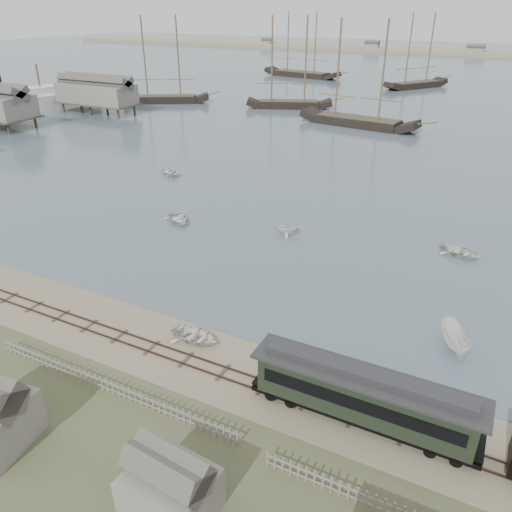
% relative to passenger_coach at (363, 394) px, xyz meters
% --- Properties ---
extents(ground, '(600.00, 600.00, 0.00)m').
position_rel_passenger_coach_xyz_m(ground, '(-8.52, 2.00, -2.08)').
color(ground, tan).
rests_on(ground, ground).
extents(harbor_water, '(600.00, 336.00, 0.06)m').
position_rel_passenger_coach_xyz_m(harbor_water, '(-8.52, 172.00, -2.05)').
color(harbor_water, '#465B65').
rests_on(harbor_water, ground).
extents(rail_track, '(120.00, 1.80, 0.16)m').
position_rel_passenger_coach_xyz_m(rail_track, '(-8.52, -0.00, -2.04)').
color(rail_track, '#3C2921').
rests_on(rail_track, ground).
extents(picket_fence_west, '(19.00, 0.10, 1.20)m').
position_rel_passenger_coach_xyz_m(picket_fence_west, '(-15.02, -5.00, -2.08)').
color(picket_fence_west, gray).
rests_on(picket_fence_west, ground).
extents(shed_mid, '(4.00, 3.50, 3.60)m').
position_rel_passenger_coach_xyz_m(shed_mid, '(-6.52, -10.00, -2.08)').
color(shed_mid, gray).
rests_on(shed_mid, ground).
extents(far_spit, '(500.00, 20.00, 1.80)m').
position_rel_passenger_coach_xyz_m(far_spit, '(-8.52, 252.00, -2.08)').
color(far_spit, tan).
rests_on(far_spit, ground).
extents(passenger_coach, '(13.51, 2.61, 3.28)m').
position_rel_passenger_coach_xyz_m(passenger_coach, '(0.00, 0.00, 0.00)').
color(passenger_coach, black).
rests_on(passenger_coach, ground).
extents(beached_dinghy, '(2.91, 3.92, 0.78)m').
position_rel_passenger_coach_xyz_m(beached_dinghy, '(-13.19, 2.24, -1.69)').
color(beached_dinghy, white).
rests_on(beached_dinghy, ground).
extents(rowboat_0, '(4.56, 4.82, 0.81)m').
position_rel_passenger_coach_xyz_m(rowboat_0, '(-27.11, 20.02, -1.61)').
color(rowboat_0, white).
rests_on(rowboat_0, harbor_water).
extents(rowboat_1, '(3.10, 3.37, 1.49)m').
position_rel_passenger_coach_xyz_m(rowboat_1, '(-14.83, 22.65, -1.28)').
color(rowboat_1, white).
rests_on(rowboat_1, harbor_water).
extents(rowboat_2, '(4.21, 3.08, 1.53)m').
position_rel_passenger_coach_xyz_m(rowboat_2, '(3.89, 9.85, -1.26)').
color(rowboat_2, white).
rests_on(rowboat_2, harbor_water).
extents(rowboat_3, '(4.15, 4.80, 0.83)m').
position_rel_passenger_coach_xyz_m(rowboat_3, '(2.50, 25.69, -1.60)').
color(rowboat_3, white).
rests_on(rowboat_3, harbor_water).
extents(rowboat_6, '(3.99, 4.54, 0.78)m').
position_rel_passenger_coach_xyz_m(rowboat_6, '(-38.41, 33.97, -1.63)').
color(rowboat_6, white).
rests_on(rowboat_6, harbor_water).
extents(schooner_0, '(20.46, 14.83, 20.00)m').
position_rel_passenger_coach_xyz_m(schooner_0, '(-73.49, 81.26, 7.98)').
color(schooner_0, black).
rests_on(schooner_0, harbor_water).
extents(schooner_1, '(20.23, 11.98, 20.00)m').
position_rel_passenger_coach_xyz_m(schooner_1, '(-43.45, 88.75, 7.98)').
color(schooner_1, black).
rests_on(schooner_1, harbor_water).
extents(schooner_2, '(24.95, 8.82, 20.00)m').
position_rel_passenger_coach_xyz_m(schooner_2, '(-23.43, 77.38, 7.98)').
color(schooner_2, black).
rests_on(schooner_2, harbor_water).
extents(schooner_6, '(27.71, 10.39, 20.00)m').
position_rel_passenger_coach_xyz_m(schooner_6, '(-61.91, 141.24, 7.98)').
color(schooner_6, black).
rests_on(schooner_6, harbor_water).
extents(schooner_7, '(16.16, 20.79, 20.00)m').
position_rel_passenger_coach_xyz_m(schooner_7, '(-23.03, 134.11, 7.98)').
color(schooner_7, black).
rests_on(schooner_7, harbor_water).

